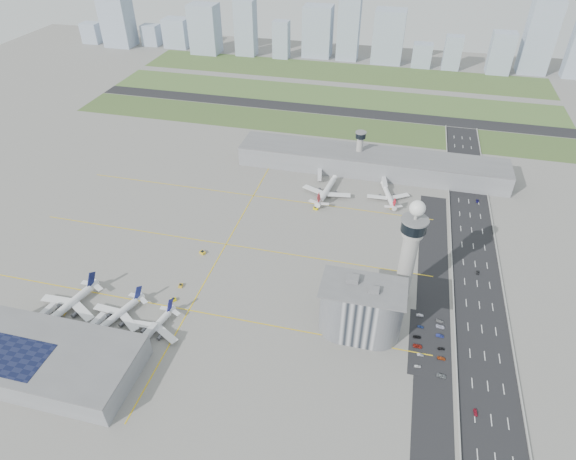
% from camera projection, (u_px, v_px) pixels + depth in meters
% --- Properties ---
extents(ground, '(1000.00, 1000.00, 0.00)m').
position_uv_depth(ground, '(274.00, 286.00, 279.07)').
color(ground, gray).
extents(grass_strip_0, '(480.00, 50.00, 0.08)m').
position_uv_depth(grass_strip_0, '(315.00, 124.00, 458.29)').
color(grass_strip_0, '#3A5528').
rests_on(grass_strip_0, ground).
extents(grass_strip_1, '(480.00, 60.00, 0.08)m').
position_uv_depth(grass_strip_1, '(329.00, 96.00, 516.77)').
color(grass_strip_1, '#4A6A32').
rests_on(grass_strip_1, ground).
extents(grass_strip_2, '(480.00, 70.00, 0.08)m').
position_uv_depth(grass_strip_2, '(340.00, 72.00, 579.14)').
color(grass_strip_2, '#49632F').
rests_on(grass_strip_2, ground).
extents(runway, '(480.00, 22.00, 0.10)m').
position_uv_depth(runway, '(322.00, 109.00, 487.13)').
color(runway, black).
rests_on(runway, ground).
extents(highway, '(28.00, 500.00, 0.10)m').
position_uv_depth(highway, '(481.00, 321.00, 257.05)').
color(highway, black).
rests_on(highway, ground).
extents(barrier_left, '(0.60, 500.00, 1.20)m').
position_uv_depth(barrier_left, '(454.00, 315.00, 259.40)').
color(barrier_left, '#9E9E99').
rests_on(barrier_left, ground).
extents(barrier_right, '(0.60, 500.00, 1.20)m').
position_uv_depth(barrier_right, '(509.00, 325.00, 254.05)').
color(barrier_right, '#9E9E99').
rests_on(barrier_right, ground).
extents(landside_road, '(18.00, 260.00, 0.08)m').
position_uv_depth(landside_road, '(433.00, 326.00, 254.04)').
color(landside_road, black).
rests_on(landside_road, ground).
extents(parking_lot, '(20.00, 44.00, 0.10)m').
position_uv_depth(parking_lot, '(429.00, 343.00, 245.06)').
color(parking_lot, black).
rests_on(parking_lot, ground).
extents(taxiway_line_h_0, '(260.00, 0.60, 0.01)m').
position_uv_depth(taxiway_line_h_0, '(189.00, 310.00, 263.33)').
color(taxiway_line_h_0, yellow).
rests_on(taxiway_line_h_0, ground).
extents(taxiway_line_h_1, '(260.00, 0.60, 0.01)m').
position_uv_depth(taxiway_line_h_1, '(226.00, 244.00, 310.11)').
color(taxiway_line_h_1, yellow).
rests_on(taxiway_line_h_1, ground).
extents(taxiway_line_h_2, '(260.00, 0.60, 0.01)m').
position_uv_depth(taxiway_line_h_2, '(253.00, 196.00, 356.89)').
color(taxiway_line_h_2, yellow).
rests_on(taxiway_line_h_2, ground).
extents(taxiway_line_v, '(0.60, 260.00, 0.01)m').
position_uv_depth(taxiway_line_v, '(226.00, 244.00, 310.11)').
color(taxiway_line_v, yellow).
rests_on(taxiway_line_v, ground).
extents(control_tower, '(14.00, 14.00, 64.50)m').
position_uv_depth(control_tower, '(410.00, 249.00, 250.65)').
color(control_tower, '#ADAAA5').
rests_on(control_tower, ground).
extents(secondary_tower, '(8.60, 8.60, 31.90)m').
position_uv_depth(secondary_tower, '(360.00, 147.00, 379.07)').
color(secondary_tower, '#ADAAA5').
rests_on(secondary_tower, ground).
extents(admin_building, '(42.00, 24.00, 33.50)m').
position_uv_depth(admin_building, '(361.00, 309.00, 242.86)').
color(admin_building, '#B2B2B7').
rests_on(admin_building, ground).
extents(terminal_pier, '(210.00, 32.00, 15.80)m').
position_uv_depth(terminal_pier, '(371.00, 162.00, 382.10)').
color(terminal_pier, gray).
rests_on(terminal_pier, ground).
extents(near_terminal, '(84.00, 42.00, 13.00)m').
position_uv_depth(near_terminal, '(49.00, 361.00, 228.14)').
color(near_terminal, gray).
rests_on(near_terminal, ground).
extents(airplane_near_a, '(46.46, 51.28, 12.25)m').
position_uv_depth(airplane_near_a, '(66.00, 303.00, 259.10)').
color(airplane_near_a, white).
rests_on(airplane_near_a, ground).
extents(airplane_near_b, '(43.42, 46.93, 10.72)m').
position_uv_depth(airplane_near_b, '(115.00, 313.00, 254.10)').
color(airplane_near_b, white).
rests_on(airplane_near_b, ground).
extents(airplane_near_c, '(37.97, 42.15, 10.20)m').
position_uv_depth(airplane_near_c, '(151.00, 328.00, 246.55)').
color(airplane_near_c, white).
rests_on(airplane_near_c, ground).
extents(airplane_far_a, '(42.81, 48.43, 12.27)m').
position_uv_depth(airplane_far_a, '(327.00, 187.00, 354.79)').
color(airplane_far_a, white).
rests_on(airplane_far_a, ground).
extents(airplane_far_b, '(41.46, 45.11, 10.44)m').
position_uv_depth(airplane_far_b, '(389.00, 192.00, 350.94)').
color(airplane_far_b, white).
rests_on(airplane_far_b, ground).
extents(jet_bridge_near_0, '(5.39, 14.31, 5.70)m').
position_uv_depth(jet_bridge_near_0, '(35.00, 324.00, 251.43)').
color(jet_bridge_near_0, silver).
rests_on(jet_bridge_near_0, ground).
extents(jet_bridge_near_1, '(5.39, 14.31, 5.70)m').
position_uv_depth(jet_bridge_near_1, '(86.00, 335.00, 245.69)').
color(jet_bridge_near_1, silver).
rests_on(jet_bridge_near_1, ground).
extents(jet_bridge_near_2, '(5.39, 14.31, 5.70)m').
position_uv_depth(jet_bridge_near_2, '(139.00, 346.00, 239.95)').
color(jet_bridge_near_2, silver).
rests_on(jet_bridge_near_2, ground).
extents(jet_bridge_far_0, '(5.39, 14.31, 5.70)m').
position_uv_depth(jet_bridge_far_0, '(320.00, 172.00, 379.90)').
color(jet_bridge_far_0, silver).
rests_on(jet_bridge_far_0, ground).
extents(jet_bridge_far_1, '(5.39, 14.31, 5.70)m').
position_uv_depth(jet_bridge_far_1, '(383.00, 179.00, 370.34)').
color(jet_bridge_far_1, silver).
rests_on(jet_bridge_far_1, ground).
extents(tug_0, '(3.79, 2.81, 2.06)m').
position_uv_depth(tug_0, '(62.00, 312.00, 260.60)').
color(tug_0, gold).
rests_on(tug_0, ground).
extents(tug_1, '(3.72, 3.50, 1.78)m').
position_uv_depth(tug_1, '(173.00, 300.00, 268.69)').
color(tug_1, '#E0C607').
rests_on(tug_1, ground).
extents(tug_2, '(2.57, 3.32, 1.74)m').
position_uv_depth(tug_2, '(181.00, 285.00, 277.94)').
color(tug_2, gold).
rests_on(tug_2, ground).
extents(tug_3, '(4.38, 3.96, 2.11)m').
position_uv_depth(tug_3, '(202.00, 252.00, 301.93)').
color(tug_3, gold).
rests_on(tug_3, ground).
extents(tug_4, '(3.51, 2.61, 1.91)m').
position_uv_depth(tug_4, '(316.00, 208.00, 341.97)').
color(tug_4, yellow).
rests_on(tug_4, ground).
extents(tug_5, '(3.21, 3.64, 1.76)m').
position_uv_depth(tug_5, '(391.00, 207.00, 343.09)').
color(tug_5, '#D79B0C').
rests_on(tug_5, ground).
extents(car_lot_0, '(3.49, 1.85, 1.13)m').
position_uv_depth(car_lot_0, '(417.00, 366.00, 232.76)').
color(car_lot_0, white).
rests_on(car_lot_0, ground).
extents(car_lot_1, '(3.38, 1.40, 1.09)m').
position_uv_depth(car_lot_1, '(420.00, 355.00, 238.31)').
color(car_lot_1, '#9FA3A8').
rests_on(car_lot_1, ground).
extents(car_lot_2, '(4.64, 2.14, 1.29)m').
position_uv_depth(car_lot_2, '(418.00, 346.00, 242.57)').
color(car_lot_2, maroon).
rests_on(car_lot_2, ground).
extents(car_lot_3, '(4.16, 2.12, 1.16)m').
position_uv_depth(car_lot_3, '(417.00, 337.00, 247.45)').
color(car_lot_3, black).
rests_on(car_lot_3, ground).
extents(car_lot_4, '(3.40, 1.64, 1.12)m').
position_uv_depth(car_lot_4, '(420.00, 327.00, 253.06)').
color(car_lot_4, navy).
rests_on(car_lot_4, ground).
extents(car_lot_5, '(3.86, 1.57, 1.25)m').
position_uv_depth(car_lot_5, '(420.00, 315.00, 259.49)').
color(car_lot_5, silver).
rests_on(car_lot_5, ground).
extents(car_lot_6, '(4.69, 2.68, 1.23)m').
position_uv_depth(car_lot_6, '(441.00, 376.00, 228.24)').
color(car_lot_6, gray).
rests_on(car_lot_6, ground).
extents(car_lot_7, '(4.08, 1.66, 1.18)m').
position_uv_depth(car_lot_7, '(441.00, 358.00, 236.49)').
color(car_lot_7, '#A93F15').
rests_on(car_lot_7, ground).
extents(car_lot_8, '(3.59, 1.83, 1.17)m').
position_uv_depth(car_lot_8, '(441.00, 349.00, 241.33)').
color(car_lot_8, black).
rests_on(car_lot_8, ground).
extents(car_lot_9, '(3.96, 1.44, 1.30)m').
position_uv_depth(car_lot_9, '(440.00, 336.00, 247.95)').
color(car_lot_9, navy).
rests_on(car_lot_9, ground).
extents(car_lot_10, '(4.74, 2.62, 1.26)m').
position_uv_depth(car_lot_10, '(440.00, 327.00, 252.96)').
color(car_lot_10, silver).
rests_on(car_lot_10, ground).
extents(car_lot_11, '(4.19, 2.20, 1.16)m').
position_uv_depth(car_lot_11, '(440.00, 321.00, 256.07)').
color(car_lot_11, gray).
rests_on(car_lot_11, ground).
extents(car_hw_0, '(1.84, 3.78, 1.24)m').
position_uv_depth(car_hw_0, '(476.00, 412.00, 212.68)').
color(car_hw_0, maroon).
rests_on(car_hw_0, ground).
extents(car_hw_1, '(1.33, 3.45, 1.12)m').
position_uv_depth(car_hw_1, '(478.00, 273.00, 287.25)').
color(car_hw_1, black).
rests_on(car_hw_1, ground).
extents(car_hw_2, '(2.24, 4.16, 1.11)m').
position_uv_depth(car_hw_2, '(477.00, 201.00, 350.09)').
color(car_hw_2, navy).
rests_on(car_hw_2, ground).
extents(car_hw_4, '(1.88, 3.81, 1.25)m').
position_uv_depth(car_hw_4, '(457.00, 161.00, 398.32)').
color(car_hw_4, gray).
rests_on(car_hw_4, ground).
extents(skyline_bldg_0, '(24.05, 19.24, 26.50)m').
position_uv_depth(skyline_bldg_0, '(92.00, 33.00, 672.19)').
color(skyline_bldg_0, '#9EADC1').
rests_on(skyline_bldg_0, ground).
extents(skyline_bldg_1, '(37.63, 30.10, 65.60)m').
position_uv_depth(skyline_bldg_1, '(117.00, 21.00, 648.44)').
color(skyline_bldg_1, '#9EADC1').
rests_on(skyline_bldg_1, ground).
extents(skyline_bldg_2, '(22.81, 18.25, 26.79)m').
position_uv_depth(skyline_bldg_2, '(151.00, 35.00, 662.16)').
color(skyline_bldg_2, '#9EADC1').
rests_on(skyline_bldg_2, ground).
extents(skyline_bldg_3, '(32.30, 25.84, 36.93)m').
position_uv_depth(skyline_bldg_3, '(177.00, 33.00, 652.66)').
color(skyline_bldg_3, '#9EADC1').
rests_on(skyline_bldg_3, ground).
extents(skyline_bldg_4, '(35.81, 28.65, 60.36)m').
position_uv_depth(skyline_bldg_4, '(205.00, 29.00, 623.88)').
color(skyline_bldg_4, '#9EADC1').
rests_on(skyline_bldg_4, ground).
extents(skyline_bldg_5, '(25.49, 20.39, 66.89)m').
position_uv_depth(skyline_bldg_5, '(246.00, 28.00, 615.02)').
color(skyline_bldg_5, '#9EADC1').
rests_on(skyline_bldg_5, ground).
extents(skyline_bldg_6, '(20.04, 16.03, 45.20)m').
position_uv_depth(skyline_bldg_6, '(281.00, 40.00, 611.05)').
color(skyline_bldg_6, '#9EADC1').
rests_on(skyline_bldg_6, ground).
extents(skyline_bldg_7, '(35.76, 28.61, 61.22)m').
position_uv_depth(skyline_bldg_7, '(318.00, 31.00, 612.80)').
color(skyline_bldg_7, '#9EADC1').
rests_on(skyline_bldg_7, ground).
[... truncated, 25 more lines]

